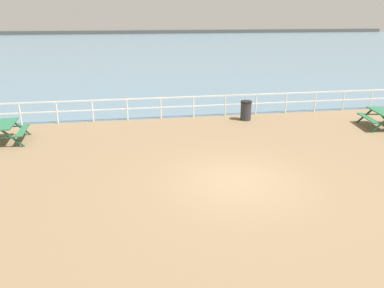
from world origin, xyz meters
The scene contains 7 objects.
ground_plane centered at (0.00, 0.00, -0.10)m, with size 30.00×24.00×0.20m, color #846B4C.
sea_band centered at (0.00, 52.75, 0.00)m, with size 142.00×90.00×0.01m, color slate.
distant_shoreline centered at (0.00, 95.75, 0.00)m, with size 142.00×6.00×1.80m, color #4C4C47.
seaward_railing centered at (0.00, 7.75, 0.74)m, with size 23.07×0.07×1.08m.
picnic_table_near_right centered at (-8.15, 5.29, 0.58)m, with size 1.65×1.90×0.80m.
picnic_table_mid_centre centered at (8.16, 4.50, 0.58)m, with size 1.82×2.05×0.80m.
litter_bin centered at (2.45, 6.81, 0.48)m, with size 0.55×0.55×0.95m.
Camera 1 is at (-3.20, -10.14, 4.94)m, focal length 34.69 mm.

